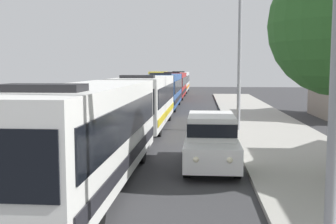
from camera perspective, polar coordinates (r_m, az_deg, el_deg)
bus_lead at (r=12.33m, az=-11.08°, el=-2.63°), size 2.58×11.43×3.21m
bus_second_in_line at (r=24.79m, az=-3.04°, el=1.78°), size 2.58×11.35×3.21m
bus_middle at (r=36.89m, az=-0.47°, el=3.19°), size 2.58×11.70×3.21m
bus_fourth_in_line at (r=49.64m, az=0.87°, el=3.92°), size 2.58×11.95×3.21m
bus_rear at (r=62.34m, az=1.66°, el=4.35°), size 2.58×12.42×3.21m
white_suv at (r=14.74m, az=6.05°, el=-3.73°), size 1.86×4.77×1.90m
box_truck_oncoming at (r=62.02m, az=-1.42°, el=4.36°), size 2.35×7.94×3.15m
streetlamp_mid at (r=22.90m, az=10.01°, el=9.62°), size 5.12×0.28×7.95m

